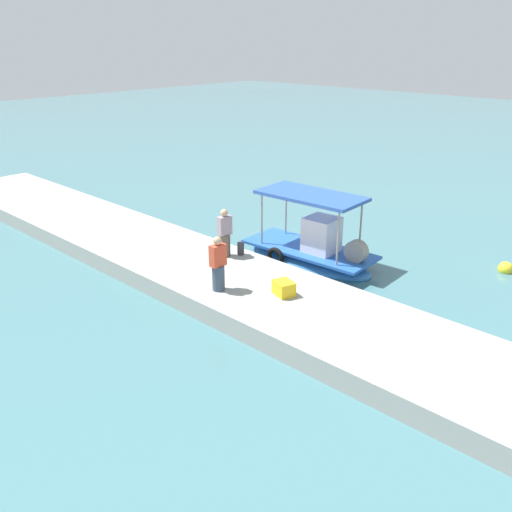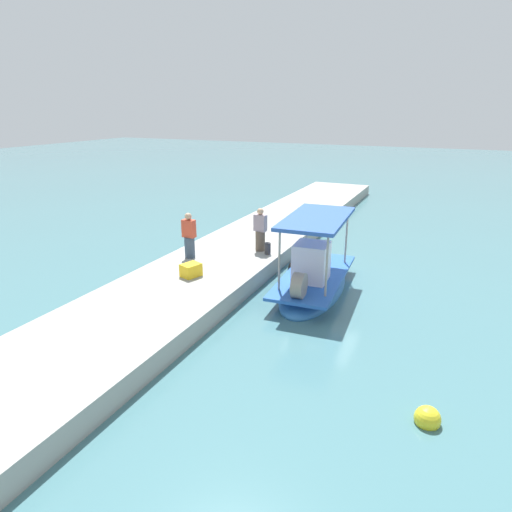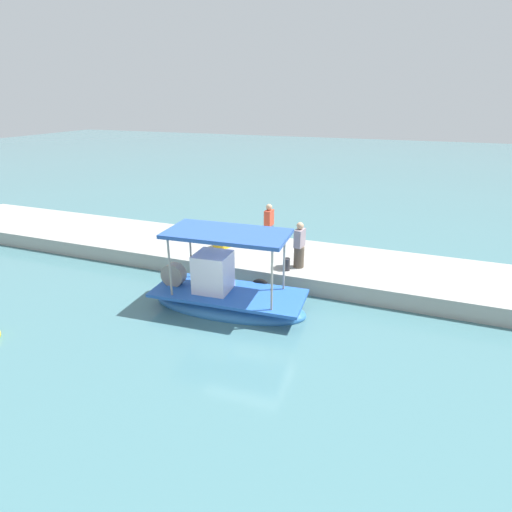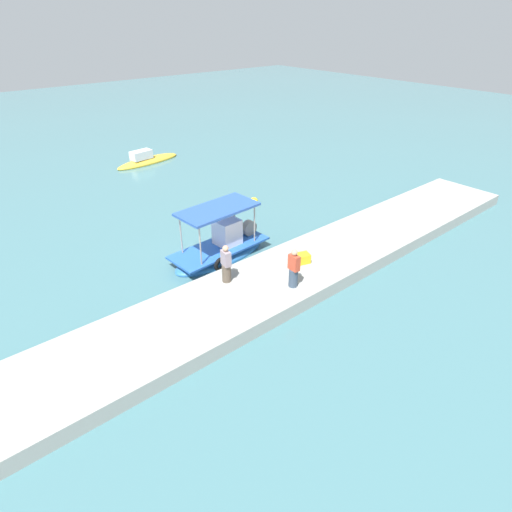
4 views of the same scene
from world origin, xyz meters
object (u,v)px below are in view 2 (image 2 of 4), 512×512
Objects in this scene: fisherman_by_crate at (260,232)px; marker_buoy at (427,419)px; mooring_bollard at (268,249)px; fisherman_near_bollard at (189,238)px; cargo_crate at (191,270)px; main_fishing_boat at (313,279)px.

fisherman_by_crate is 3.24× the size of marker_buoy.
mooring_bollard is at bearing -136.97° from marker_buoy.
cargo_crate is at bearing 33.45° from fisherman_near_bollard.
fisherman_by_crate is 10.07m from marker_buoy.
mooring_bollard is at bearing 121.86° from fisherman_near_bollard.
main_fishing_boat is 3.36m from fisherman_by_crate.
mooring_bollard is 3.54m from cargo_crate.
main_fishing_boat reaches higher than fisherman_by_crate.
marker_buoy is at bearing 43.67° from fisherman_by_crate.
fisherman_near_bollard reaches higher than marker_buoy.
mooring_bollard is 0.86× the size of marker_buoy.
main_fishing_boat is 4.91m from fisherman_near_bollard.
fisherman_near_bollard is (0.21, -4.81, 0.96)m from main_fishing_boat.
fisherman_near_bollard is at bearing -120.74° from marker_buoy.
cargo_crate is (3.56, -0.97, -0.56)m from fisherman_by_crate.
cargo_crate is 1.17× the size of marker_buoy.
fisherman_by_crate is at bearing 164.83° from cargo_crate.
mooring_bollard is (0.32, 0.46, -0.55)m from fisherman_by_crate.
marker_buoy is at bearing 43.03° from mooring_bollard.
cargo_crate is (1.67, 1.10, -0.56)m from fisherman_near_bollard.
marker_buoy is (7.22, 6.89, -1.29)m from fisherman_by_crate.
main_fishing_boat is 3.06× the size of fisherman_near_bollard.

